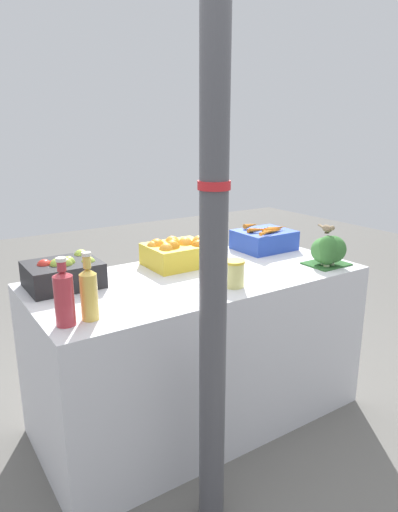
{
  "coord_description": "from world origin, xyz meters",
  "views": [
    {
      "loc": [
        -1.21,
        -1.83,
        1.53
      ],
      "look_at": [
        0.0,
        0.0,
        0.92
      ],
      "focal_mm": 32.0,
      "sensor_mm": 36.0,
      "label": 1
    }
  ],
  "objects_px": {
    "juice_bottle_golden": "(89,292)",
    "pickle_jar": "(234,273)",
    "carrot_crate": "(264,239)",
    "broccoli_pile": "(328,251)",
    "support_pole": "(214,209)",
    "sparrow_bird": "(328,229)",
    "juice_bottle_ruby": "(64,297)",
    "orange_crate": "(178,252)",
    "apple_crate": "(64,273)"
  },
  "relations": [
    {
      "from": "carrot_crate",
      "to": "broccoli_pile",
      "type": "height_order",
      "value": "broccoli_pile"
    },
    {
      "from": "juice_bottle_ruby",
      "to": "pickle_jar",
      "type": "height_order",
      "value": "juice_bottle_ruby"
    },
    {
      "from": "juice_bottle_golden",
      "to": "pickle_jar",
      "type": "relative_size",
      "value": 2.12
    },
    {
      "from": "orange_crate",
      "to": "broccoli_pile",
      "type": "relative_size",
      "value": 1.5
    },
    {
      "from": "pickle_jar",
      "to": "sparrow_bird",
      "type": "height_order",
      "value": "sparrow_bird"
    },
    {
      "from": "orange_crate",
      "to": "juice_bottle_golden",
      "type": "relative_size",
      "value": 1.22
    },
    {
      "from": "broccoli_pile",
      "to": "juice_bottle_ruby",
      "type": "height_order",
      "value": "juice_bottle_ruby"
    },
    {
      "from": "support_pole",
      "to": "orange_crate",
      "type": "relative_size",
      "value": 7.68
    },
    {
      "from": "carrot_crate",
      "to": "broccoli_pile",
      "type": "bearing_deg",
      "value": -84.48
    },
    {
      "from": "apple_crate",
      "to": "juice_bottle_golden",
      "type": "height_order",
      "value": "juice_bottle_golden"
    },
    {
      "from": "support_pole",
      "to": "sparrow_bird",
      "type": "bearing_deg",
      "value": 19.63
    },
    {
      "from": "orange_crate",
      "to": "pickle_jar",
      "type": "height_order",
      "value": "orange_crate"
    },
    {
      "from": "support_pole",
      "to": "pickle_jar",
      "type": "xyz_separation_m",
      "value": [
        0.37,
        0.35,
        -0.39
      ]
    },
    {
      "from": "juice_bottle_ruby",
      "to": "juice_bottle_golden",
      "type": "bearing_deg",
      "value": 0.0
    },
    {
      "from": "support_pole",
      "to": "carrot_crate",
      "type": "xyz_separation_m",
      "value": [
        0.94,
        0.79,
        -0.39
      ]
    },
    {
      "from": "orange_crate",
      "to": "sparrow_bird",
      "type": "height_order",
      "value": "sparrow_bird"
    },
    {
      "from": "apple_crate",
      "to": "broccoli_pile",
      "type": "bearing_deg",
      "value": -19.9
    },
    {
      "from": "carrot_crate",
      "to": "sparrow_bird",
      "type": "xyz_separation_m",
      "value": [
        0.05,
        -0.44,
        0.14
      ]
    },
    {
      "from": "carrot_crate",
      "to": "pickle_jar",
      "type": "distance_m",
      "value": 0.72
    },
    {
      "from": "carrot_crate",
      "to": "juice_bottle_ruby",
      "type": "height_order",
      "value": "juice_bottle_ruby"
    },
    {
      "from": "support_pole",
      "to": "juice_bottle_golden",
      "type": "bearing_deg",
      "value": 132.62
    },
    {
      "from": "support_pole",
      "to": "sparrow_bird",
      "type": "relative_size",
      "value": 18.8
    },
    {
      "from": "apple_crate",
      "to": "carrot_crate",
      "type": "distance_m",
      "value": 1.24
    },
    {
      "from": "orange_crate",
      "to": "carrot_crate",
      "type": "relative_size",
      "value": 1.0
    },
    {
      "from": "broccoli_pile",
      "to": "juice_bottle_ruby",
      "type": "relative_size",
      "value": 0.83
    },
    {
      "from": "apple_crate",
      "to": "sparrow_bird",
      "type": "xyz_separation_m",
      "value": [
        1.29,
        -0.44,
        0.14
      ]
    },
    {
      "from": "orange_crate",
      "to": "carrot_crate",
      "type": "bearing_deg",
      "value": -0.2
    },
    {
      "from": "juice_bottle_golden",
      "to": "sparrow_bird",
      "type": "bearing_deg",
      "value": -0.15
    },
    {
      "from": "juice_bottle_ruby",
      "to": "pickle_jar",
      "type": "distance_m",
      "value": 0.8
    },
    {
      "from": "juice_bottle_golden",
      "to": "pickle_jar",
      "type": "xyz_separation_m",
      "value": [
        0.7,
        -0.0,
        -0.05
      ]
    },
    {
      "from": "apple_crate",
      "to": "pickle_jar",
      "type": "distance_m",
      "value": 0.8
    },
    {
      "from": "juice_bottle_ruby",
      "to": "apple_crate",
      "type": "bearing_deg",
      "value": 73.1
    },
    {
      "from": "orange_crate",
      "to": "apple_crate",
      "type": "bearing_deg",
      "value": 179.94
    },
    {
      "from": "support_pole",
      "to": "pickle_jar",
      "type": "bearing_deg",
      "value": 43.84
    },
    {
      "from": "support_pole",
      "to": "apple_crate",
      "type": "relative_size",
      "value": 7.68
    },
    {
      "from": "support_pole",
      "to": "sparrow_bird",
      "type": "xyz_separation_m",
      "value": [
        1.0,
        0.35,
        -0.25
      ]
    },
    {
      "from": "orange_crate",
      "to": "juice_bottle_ruby",
      "type": "height_order",
      "value": "juice_bottle_ruby"
    },
    {
      "from": "broccoli_pile",
      "to": "juice_bottle_golden",
      "type": "height_order",
      "value": "juice_bottle_golden"
    },
    {
      "from": "pickle_jar",
      "to": "sparrow_bird",
      "type": "distance_m",
      "value": 0.64
    },
    {
      "from": "support_pole",
      "to": "juice_bottle_ruby",
      "type": "bearing_deg",
      "value": 139.89
    },
    {
      "from": "orange_crate",
      "to": "juice_bottle_ruby",
      "type": "xyz_separation_m",
      "value": [
        -0.75,
        -0.44,
        0.04
      ]
    },
    {
      "from": "juice_bottle_ruby",
      "to": "sparrow_bird",
      "type": "distance_m",
      "value": 1.42
    },
    {
      "from": "carrot_crate",
      "to": "pickle_jar",
      "type": "relative_size",
      "value": 2.59
    },
    {
      "from": "pickle_jar",
      "to": "juice_bottle_ruby",
      "type": "bearing_deg",
      "value": 179.7
    },
    {
      "from": "broccoli_pile",
      "to": "sparrow_bird",
      "type": "bearing_deg",
      "value": 70.89
    },
    {
      "from": "broccoli_pile",
      "to": "apple_crate",
      "type": "bearing_deg",
      "value": 160.1
    },
    {
      "from": "apple_crate",
      "to": "orange_crate",
      "type": "distance_m",
      "value": 0.62
    },
    {
      "from": "apple_crate",
      "to": "sparrow_bird",
      "type": "distance_m",
      "value": 1.37
    },
    {
      "from": "juice_bottle_ruby",
      "to": "juice_bottle_golden",
      "type": "relative_size",
      "value": 0.98
    },
    {
      "from": "orange_crate",
      "to": "carrot_crate",
      "type": "height_order",
      "value": "orange_crate"
    }
  ]
}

